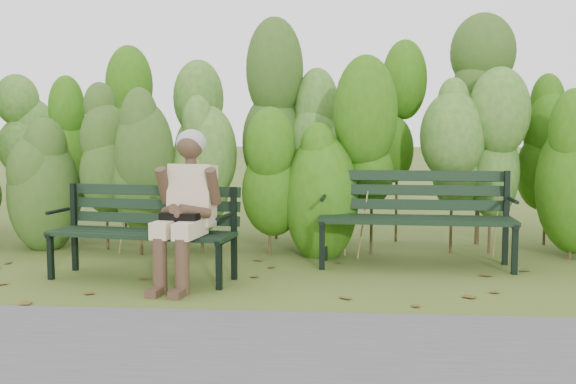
{
  "coord_description": "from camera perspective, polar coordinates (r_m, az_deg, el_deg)",
  "views": [
    {
      "loc": [
        0.48,
        -5.63,
        1.33
      ],
      "look_at": [
        0.0,
        0.35,
        0.75
      ],
      "focal_mm": 42.0,
      "sensor_mm": 36.0,
      "label": 1
    }
  ],
  "objects": [
    {
      "name": "ground",
      "position": [
        5.8,
        -0.28,
        -7.73
      ],
      "size": [
        80.0,
        80.0,
        0.0
      ],
      "primitive_type": "plane",
      "color": "#40511C"
    },
    {
      "name": "footpath",
      "position": [
        3.71,
        -3.25,
        -15.44
      ],
      "size": [
        60.0,
        2.5,
        0.01
      ],
      "primitive_type": "cube",
      "color": "#474749",
      "rests_on": "ground"
    },
    {
      "name": "bench_left",
      "position": [
        6.07,
        -11.93,
        -2.65
      ],
      "size": [
        1.69,
        0.79,
        0.81
      ],
      "color": "black",
      "rests_on": "ground"
    },
    {
      "name": "leaf_litter",
      "position": [
        6.04,
        -10.08,
        -7.26
      ],
      "size": [
        4.48,
        2.24,
        0.01
      ],
      "color": "brown",
      "rests_on": "ground"
    },
    {
      "name": "hedge_band",
      "position": [
        7.5,
        0.92,
        4.97
      ],
      "size": [
        11.04,
        1.67,
        2.42
      ],
      "color": "#47381E",
      "rests_on": "ground"
    },
    {
      "name": "bench_right",
      "position": [
        6.57,
        10.71,
        -1.49
      ],
      "size": [
        1.85,
        0.67,
        0.91
      ],
      "color": "black",
      "rests_on": "ground"
    },
    {
      "name": "seated_woman",
      "position": [
        5.69,
        -8.63,
        -0.65
      ],
      "size": [
        0.57,
        0.83,
        1.31
      ],
      "color": "beige",
      "rests_on": "ground"
    }
  ]
}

